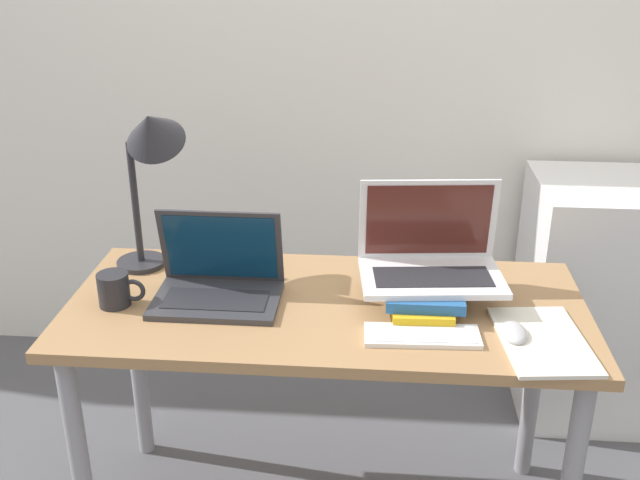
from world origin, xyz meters
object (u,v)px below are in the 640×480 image
Objects in this scene: wireless_keyboard at (422,336)px; mouse at (514,333)px; laptop_on_books at (430,258)px; desk_lamp at (150,147)px; book_stack at (422,292)px; mug at (115,290)px; mini_fridge at (596,299)px; notepad at (543,341)px; laptop_left at (218,282)px.

mouse is at bearing 4.18° from wireless_keyboard.
laptop_on_books is 0.77× the size of desk_lamp.
wireless_keyboard is (-0.01, -0.17, -0.03)m from book_stack.
mouse reaches higher than wireless_keyboard.
book_stack is at bearing 5.24° from mug.
mouse is at bearing -118.80° from mini_fridge.
wireless_keyboard is at bearing -175.82° from mouse.
mouse is 1.05m from desk_lamp.
wireless_keyboard is 0.28m from notepad.
wireless_keyboard is (0.53, -0.16, -0.04)m from laptop_left.
mouse is 0.31× the size of notepad.
desk_lamp is (-0.20, 0.15, 0.32)m from laptop_left.
laptop_on_books is at bearing 67.37° from book_stack.
mini_fridge is at bearing 42.74° from laptop_on_books.
notepad is at bearing 0.64° from wireless_keyboard.
laptop_on_books is at bearing 83.47° from wireless_keyboard.
laptop_on_books reaches higher than notepad.
wireless_keyboard is 2.74× the size of mouse.
laptop_on_books is at bearing -6.81° from desk_lamp.
mug is (-0.79, -0.07, 0.01)m from book_stack.
desk_lamp reaches higher than mug.
laptop_left is at bearing 168.87° from mouse.
book_stack is 0.95m from mini_fridge.
desk_lamp is (-0.75, 0.09, 0.26)m from laptop_on_books.
laptop_on_books reaches higher than mouse.
mug is (-1.07, 0.10, 0.04)m from notepad.
wireless_keyboard is at bearing -17.14° from laptop_left.
mug is 0.39m from desk_lamp.
mouse is (0.21, -0.16, -0.02)m from book_stack.
wireless_keyboard is at bearing -96.53° from laptop_on_books.
laptop_on_books is at bearing 139.72° from notepad.
laptop_left is 0.26m from mug.
mini_fridge is (0.64, 0.62, -0.32)m from book_stack.
book_stack is at bearing 148.45° from notepad.
laptop_left is at bearing 162.86° from wireless_keyboard.
notepad is 0.92m from mini_fridge.
laptop_left is 0.55m from wireless_keyboard.
mini_fridge is at bearing 19.48° from desk_lamp.
laptop_on_books is 0.80m from desk_lamp.
laptop_on_books is 3.78× the size of mouse.
mini_fridge is (0.62, 0.58, -0.40)m from laptop_on_books.
mini_fridge is (0.65, 0.80, -0.29)m from wireless_keyboard.
laptop_on_books is at bearing 6.20° from laptop_left.
mouse is 0.07m from notepad.
desk_lamp reaches higher than wireless_keyboard.
wireless_keyboard is (-0.03, -0.22, -0.10)m from laptop_on_books.
laptop_left is 0.85× the size of laptop_on_books.
laptop_on_books reaches higher than mug.
notepad is at bearing -5.29° from mug.
laptop_on_books is 0.36m from notepad.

